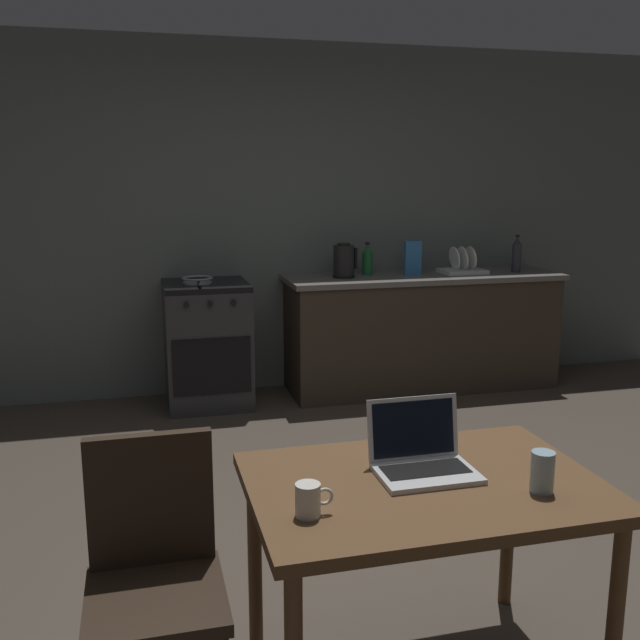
{
  "coord_description": "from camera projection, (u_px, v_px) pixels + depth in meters",
  "views": [
    {
      "loc": [
        -0.96,
        -2.86,
        1.67
      ],
      "look_at": [
        -0.01,
        0.83,
        0.89
      ],
      "focal_mm": 40.16,
      "sensor_mm": 36.0,
      "label": 1
    }
  ],
  "objects": [
    {
      "name": "cereal_box",
      "position": [
        412.0,
        258.0,
        5.52
      ],
      "size": [
        0.13,
        0.05,
        0.26
      ],
      "color": "#3372B2",
      "rests_on": "kitchen_counter"
    },
    {
      "name": "kitchen_counter",
      "position": [
        422.0,
        331.0,
        5.63
      ],
      "size": [
        2.16,
        0.64,
        0.91
      ],
      "color": "#382D23",
      "rests_on": "ground_plane"
    },
    {
      "name": "coffee_mug",
      "position": [
        309.0,
        500.0,
        2.04
      ],
      "size": [
        0.11,
        0.07,
        0.1
      ],
      "color": "silver",
      "rests_on": "dining_table"
    },
    {
      "name": "electric_kettle",
      "position": [
        344.0,
        261.0,
        5.36
      ],
      "size": [
        0.19,
        0.17,
        0.26
      ],
      "color": "black",
      "rests_on": "kitchen_counter"
    },
    {
      "name": "frying_pan",
      "position": [
        197.0,
        280.0,
        5.09
      ],
      "size": [
        0.22,
        0.39,
        0.05
      ],
      "color": "gray",
      "rests_on": "stove_oven"
    },
    {
      "name": "ground_plane",
      "position": [
        366.0,
        545.0,
        3.28
      ],
      "size": [
        12.0,
        12.0,
        0.0
      ],
      "primitive_type": "plane",
      "color": "#473D33"
    },
    {
      "name": "dining_table",
      "position": [
        423.0,
        503.0,
        2.3
      ],
      "size": [
        1.12,
        0.77,
        0.71
      ],
      "color": "brown",
      "rests_on": "ground_plane"
    },
    {
      "name": "stove_oven",
      "position": [
        207.0,
        344.0,
        5.22
      ],
      "size": [
        0.6,
        0.62,
        0.91
      ],
      "color": "#2D2D30",
      "rests_on": "ground_plane"
    },
    {
      "name": "chair",
      "position": [
        154.0,
        567.0,
        2.12
      ],
      "size": [
        0.4,
        0.4,
        0.91
      ],
      "rotation": [
        0.0,
        0.0,
        -0.37
      ],
      "color": "#2D2116",
      "rests_on": "ground_plane"
    },
    {
      "name": "bottle_b",
      "position": [
        367.0,
        260.0,
        5.49
      ],
      "size": [
        0.08,
        0.08,
        0.25
      ],
      "color": "#19592D",
      "rests_on": "kitchen_counter"
    },
    {
      "name": "drinking_glass",
      "position": [
        542.0,
        472.0,
        2.19
      ],
      "size": [
        0.07,
        0.07,
        0.13
      ],
      "color": "#99B7C6",
      "rests_on": "dining_table"
    },
    {
      "name": "laptop",
      "position": [
        422.0,
        458.0,
        2.34
      ],
      "size": [
        0.32,
        0.26,
        0.23
      ],
      "rotation": [
        0.0,
        0.0,
        -0.23
      ],
      "color": "silver",
      "rests_on": "dining_table"
    },
    {
      "name": "back_wall",
      "position": [
        301.0,
        220.0,
        5.57
      ],
      "size": [
        6.4,
        0.1,
        2.64
      ],
      "primitive_type": "cube",
      "color": "#5A635F",
      "rests_on": "ground_plane"
    },
    {
      "name": "bottle",
      "position": [
        517.0,
        254.0,
        5.66
      ],
      "size": [
        0.07,
        0.07,
        0.29
      ],
      "color": "#2D2D33",
      "rests_on": "kitchen_counter"
    },
    {
      "name": "dish_rack",
      "position": [
        462.0,
        267.0,
        5.61
      ],
      "size": [
        0.34,
        0.26,
        0.21
      ],
      "color": "silver",
      "rests_on": "kitchen_counter"
    }
  ]
}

